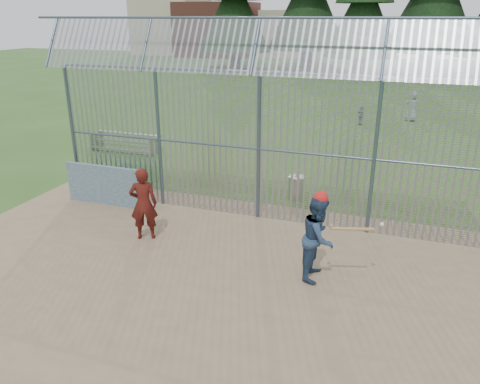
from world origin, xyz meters
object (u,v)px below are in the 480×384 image
at_px(trash_can, 297,188).
at_px(bleacher, 125,142).
at_px(dugout_wall, 104,185).
at_px(onlooker, 143,204).
at_px(batter, 318,238).

height_order(trash_can, bleacher, trash_can).
xyz_separation_m(dugout_wall, onlooker, (2.30, -1.61, 0.33)).
xyz_separation_m(onlooker, bleacher, (-4.95, 6.86, -0.54)).
height_order(dugout_wall, trash_can, dugout_wall).
relative_size(batter, onlooker, 0.99).
bearing_deg(batter, onlooker, 86.26).
relative_size(batter, bleacher, 0.62).
height_order(dugout_wall, batter, batter).
distance_m(dugout_wall, onlooker, 2.83).
bearing_deg(trash_can, batter, -71.67).
xyz_separation_m(batter, onlooker, (-4.46, 0.42, 0.01)).
height_order(onlooker, bleacher, onlooker).
distance_m(batter, bleacher, 11.91).
xyz_separation_m(onlooker, trash_can, (3.02, 3.94, -0.57)).
bearing_deg(onlooker, batter, 150.04).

